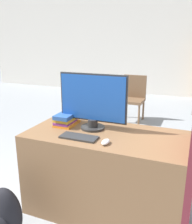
{
  "coord_description": "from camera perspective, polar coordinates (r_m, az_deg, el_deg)",
  "views": [
    {
      "loc": [
        0.68,
        -1.53,
        1.53
      ],
      "look_at": [
        -0.08,
        0.31,
        0.95
      ],
      "focal_mm": 40.0,
      "sensor_mm": 36.0,
      "label": 1
    }
  ],
  "objects": [
    {
      "name": "wall_back",
      "position": [
        7.19,
        17.42,
        14.51
      ],
      "size": [
        12.0,
        0.06,
        2.8
      ],
      "color": "silver",
      "rests_on": "ground_plane"
    },
    {
      "name": "desk",
      "position": [
        2.31,
        2.12,
        -13.72
      ],
      "size": [
        1.36,
        0.69,
        0.76
      ],
      "color": "brown",
      "rests_on": "ground_plane"
    },
    {
      "name": "carrel_divider",
      "position": [
        2.07,
        20.83,
        -12.13
      ],
      "size": [
        0.07,
        0.61,
        1.15
      ],
      "color": "maroon",
      "rests_on": "ground_plane"
    },
    {
      "name": "monitor",
      "position": [
        2.19,
        -0.75,
        2.39
      ],
      "size": [
        0.62,
        0.22,
        0.5
      ],
      "color": "#282828",
      "rests_on": "desk"
    },
    {
      "name": "keyboard",
      "position": [
        2.05,
        -3.92,
        -5.76
      ],
      "size": [
        0.31,
        0.13,
        0.02
      ],
      "color": "#2D2D2D",
      "rests_on": "desk"
    },
    {
      "name": "mouse",
      "position": [
        1.93,
        2.22,
        -6.85
      ],
      "size": [
        0.06,
        0.11,
        0.03
      ],
      "color": "silver",
      "rests_on": "desk"
    },
    {
      "name": "book_stack",
      "position": [
        2.36,
        -6.76,
        -1.56
      ],
      "size": [
        0.17,
        0.28,
        0.11
      ],
      "color": "orange",
      "rests_on": "desk"
    },
    {
      "name": "backpack",
      "position": [
        2.21,
        -20.01,
        -21.25
      ],
      "size": [
        0.28,
        0.2,
        0.45
      ],
      "color": "black",
      "rests_on": "ground_plane"
    },
    {
      "name": "far_chair",
      "position": [
        4.87,
        8.46,
        3.65
      ],
      "size": [
        0.44,
        0.44,
        0.87
      ],
      "rotation": [
        0.0,
        0.0,
        -0.85
      ],
      "color": "brown",
      "rests_on": "ground_plane"
    }
  ]
}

